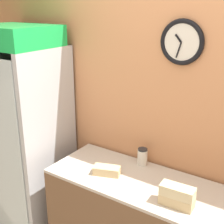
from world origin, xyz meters
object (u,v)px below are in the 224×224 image
object	(u,v)px
condiment_jar	(142,157)
beverage_cooler	(29,124)
sandwich_flat_left	(107,171)
sandwich_stack_bottom	(177,201)
sandwich_stack_middle	(177,191)

from	to	relation	value
condiment_jar	beverage_cooler	bearing A→B (deg)	-169.38
sandwich_flat_left	condiment_jar	size ratio (longest dim) A/B	1.61
sandwich_stack_bottom	sandwich_flat_left	bearing A→B (deg)	173.71
condiment_jar	sandwich_flat_left	bearing A→B (deg)	-117.17
sandwich_flat_left	condiment_jar	xyz separation A→B (m)	(0.16, 0.30, 0.04)
beverage_cooler	sandwich_stack_middle	xyz separation A→B (m)	(1.59, -0.16, -0.07)
sandwich_stack_bottom	sandwich_stack_middle	size ratio (longest dim) A/B	0.99
sandwich_stack_bottom	condiment_jar	size ratio (longest dim) A/B	1.61
sandwich_stack_bottom	sandwich_flat_left	world-z (taller)	sandwich_stack_bottom
sandwich_flat_left	sandwich_stack_bottom	bearing A→B (deg)	-6.29
beverage_cooler	sandwich_flat_left	bearing A→B (deg)	-5.30
sandwich_stack_bottom	condiment_jar	bearing A→B (deg)	141.43
sandwich_stack_middle	sandwich_flat_left	distance (m)	0.63
beverage_cooler	sandwich_stack_middle	size ratio (longest dim) A/B	8.64
sandwich_stack_middle	sandwich_flat_left	world-z (taller)	sandwich_stack_middle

